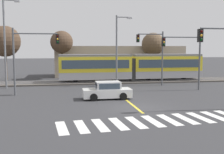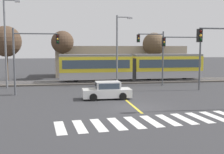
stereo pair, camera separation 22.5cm
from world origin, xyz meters
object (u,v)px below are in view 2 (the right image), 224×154
at_px(traffic_light_mid_left, 30,51).
at_px(bare_tree_east, 154,44).
at_px(traffic_light_mid_right, 187,52).
at_px(street_lamp_west, 6,39).
at_px(traffic_light_far_right, 155,50).
at_px(bare_tree_far_west, 6,41).
at_px(street_lamp_centre, 118,46).
at_px(bare_tree_west, 62,42).
at_px(sedan_crossing, 107,91).
at_px(light_rail_tram, 132,66).

relative_size(traffic_light_mid_left, bare_tree_east, 0.94).
relative_size(traffic_light_mid_left, traffic_light_mid_right, 1.06).
bearing_deg(bare_tree_east, street_lamp_west, -156.19).
bearing_deg(traffic_light_mid_right, street_lamp_west, 164.94).
bearing_deg(traffic_light_mid_right, traffic_light_far_right, 116.04).
xyz_separation_m(traffic_light_mid_right, street_lamp_west, (-18.59, 5.00, 1.43)).
height_order(traffic_light_mid_right, bare_tree_east, bare_tree_east).
bearing_deg(traffic_light_mid_right, bare_tree_far_west, 146.70).
bearing_deg(bare_tree_far_west, traffic_light_mid_right, -33.30).
distance_m(traffic_light_far_right, bare_tree_east, 9.93).
relative_size(traffic_light_far_right, street_lamp_centre, 0.78).
height_order(traffic_light_mid_right, street_lamp_centre, street_lamp_centre).
relative_size(traffic_light_far_right, traffic_light_mid_right, 1.07).
distance_m(traffic_light_mid_right, bare_tree_west, 18.33).
bearing_deg(bare_tree_east, bare_tree_far_west, -179.01).
bearing_deg(traffic_light_far_right, sedan_crossing, -132.17).
bearing_deg(sedan_crossing, traffic_light_mid_right, 20.29).
distance_m(traffic_light_mid_left, bare_tree_east, 21.55).
xyz_separation_m(traffic_light_far_right, bare_tree_east, (3.06, 9.41, 0.76)).
height_order(traffic_light_mid_left, traffic_light_mid_right, traffic_light_mid_left).
bearing_deg(traffic_light_mid_left, light_rail_tram, 34.03).
xyz_separation_m(bare_tree_far_west, bare_tree_west, (7.60, -0.04, -0.09)).
distance_m(light_rail_tram, bare_tree_east, 7.98).
xyz_separation_m(traffic_light_mid_left, bare_tree_west, (3.04, 13.25, 1.06)).
bearing_deg(bare_tree_east, street_lamp_centre, -129.63).
bearing_deg(traffic_light_far_right, bare_tree_west, 139.51).
bearing_deg(traffic_light_mid_left, street_lamp_centre, 27.68).
height_order(light_rail_tram, sedan_crossing, light_rail_tram).
distance_m(traffic_light_mid_right, street_lamp_west, 19.31).
relative_size(sedan_crossing, bare_tree_west, 0.62).
relative_size(traffic_light_mid_left, street_lamp_west, 0.64).
height_order(traffic_light_mid_left, bare_tree_far_west, bare_tree_far_west).
height_order(traffic_light_far_right, traffic_light_mid_left, traffic_light_far_right).
bearing_deg(traffic_light_mid_right, traffic_light_mid_left, -179.95).
bearing_deg(bare_tree_far_west, light_rail_tram, -17.91).
xyz_separation_m(light_rail_tram, traffic_light_mid_left, (-11.84, -7.99, 2.08)).
distance_m(traffic_light_mid_right, bare_tree_east, 13.72).
distance_m(street_lamp_west, bare_tree_east, 21.41).
height_order(sedan_crossing, street_lamp_centre, street_lamp_centre).
xyz_separation_m(light_rail_tram, traffic_light_mid_right, (3.82, -7.98, 1.92)).
height_order(light_rail_tram, traffic_light_far_right, traffic_light_far_right).
height_order(traffic_light_far_right, street_lamp_west, street_lamp_west).
relative_size(street_lamp_west, bare_tree_west, 1.43).
distance_m(traffic_light_far_right, bare_tree_far_west, 20.30).
relative_size(street_lamp_west, bare_tree_far_west, 1.31).
bearing_deg(bare_tree_west, light_rail_tram, -30.87).
bearing_deg(street_lamp_west, bare_tree_east, 23.81).
bearing_deg(bare_tree_west, bare_tree_east, 1.72).
xyz_separation_m(sedan_crossing, bare_tree_east, (9.87, 16.93, 4.25)).
distance_m(light_rail_tram, street_lamp_centre, 4.65).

